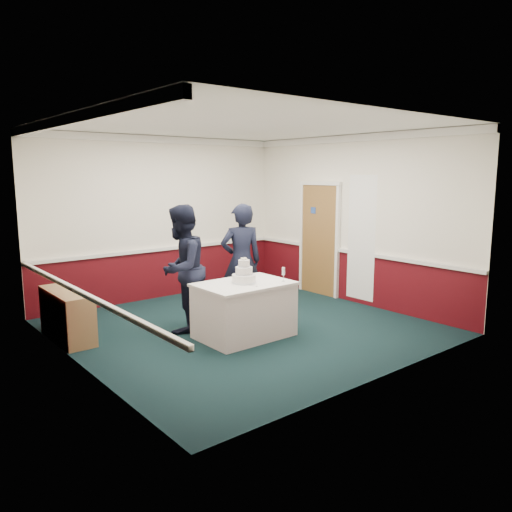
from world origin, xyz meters
TOP-DOWN VIEW (x-y plane):
  - ground at (0.00, 0.00)m, footprint 5.00×5.00m
  - room_shell at (0.08, 0.61)m, footprint 5.00×5.00m
  - sideboard at (-2.28, 1.13)m, footprint 0.41×1.20m
  - cake_table at (-0.27, -0.35)m, footprint 1.32×0.92m
  - wedding_cake at (-0.27, -0.35)m, footprint 0.35×0.35m
  - cake_knife at (-0.30, -0.55)m, footprint 0.06×0.22m
  - champagne_flute at (0.23, -0.63)m, footprint 0.05×0.05m
  - person_man at (-0.80, 0.47)m, footprint 1.15×1.10m
  - person_woman at (0.31, 0.47)m, footprint 0.79×0.66m

SIDE VIEW (x-z plane):
  - ground at x=0.00m, z-range 0.00..0.00m
  - sideboard at x=-2.28m, z-range 0.00..0.70m
  - cake_table at x=-0.27m, z-range 0.01..0.80m
  - cake_knife at x=-0.30m, z-range 0.79..0.79m
  - wedding_cake at x=-0.27m, z-range 0.72..1.08m
  - person_woman at x=0.31m, z-range 0.00..1.85m
  - champagne_flute at x=0.23m, z-range 0.83..1.03m
  - person_man at x=-0.80m, z-range 0.00..1.88m
  - room_shell at x=0.08m, z-range 0.47..3.47m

